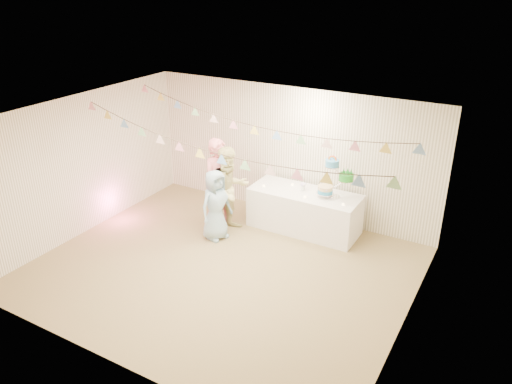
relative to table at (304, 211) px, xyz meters
The scene contains 23 objects.
floor 2.09m from the table, 106.83° to the right, with size 6.00×6.00×0.00m, color olive.
ceiling 3.01m from the table, 106.83° to the right, with size 6.00×6.00×0.00m, color silver.
back_wall 1.21m from the table, 137.91° to the left, with size 6.00×6.00×0.00m, color white.
front_wall 4.59m from the table, 97.58° to the right, with size 6.00×6.00×0.00m, color white.
left_wall 4.20m from the table, 151.35° to the right, with size 5.00×5.00×0.00m, color white.
right_wall 3.24m from the table, 39.22° to the right, with size 5.00×5.00×0.00m, color white.
table is the anchor object (origin of this frame).
cake_stand 0.92m from the table, ahead, with size 0.67×0.39×0.75m, color silver, non-canonical shape.
cake_bottom 0.60m from the table, ahead, with size 0.31×0.31×0.15m, color #298CBF, non-canonical shape.
cake_middle 1.03m from the table, 10.86° to the left, with size 0.27×0.27×0.22m, color #1C811F, non-canonical shape.
cake_top_tier 1.10m from the table, ahead, with size 0.25×0.25×0.19m, color #3D8DC1, non-canonical shape.
platter 0.63m from the table, behind, with size 0.35×0.35×0.02m, color white.
posy 0.45m from the table, 143.37° to the left, with size 0.14×0.14×0.16m, color white, non-canonical shape.
person_adult_a 1.69m from the table, 155.85° to the right, with size 0.65×0.42×1.77m, color #DF747F.
person_adult_b 1.48m from the table, 149.84° to the right, with size 0.81×0.63×1.67m, color #D6CC84.
person_child 1.71m from the table, 139.11° to the right, with size 0.66×0.43×1.34m, color #8FB5CB.
bunting_back 2.22m from the table, 124.53° to the right, with size 5.60×1.10×0.40m, color pink, non-canonical shape.
bunting_front 2.96m from the table, 105.35° to the right, with size 5.60×0.90×0.36m, color #72A5E5, non-canonical shape.
tealight_0 0.91m from the table, 169.38° to the right, with size 0.04×0.04×0.03m, color #FFD88C.
tealight_1 0.57m from the table, 152.78° to the left, with size 0.04×0.04×0.03m, color #FFD88C.
tealight_2 0.47m from the table, 65.56° to the right, with size 0.04×0.04×0.03m, color #FFD88C.
tealight_3 0.58m from the table, 32.15° to the left, with size 0.04×0.04×0.03m, color #FFD88C.
tealight_4 0.93m from the table, 12.38° to the right, with size 0.04×0.04×0.03m, color #FFD88C.
Camera 1 is at (4.00, -5.88, 4.60)m, focal length 35.00 mm.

